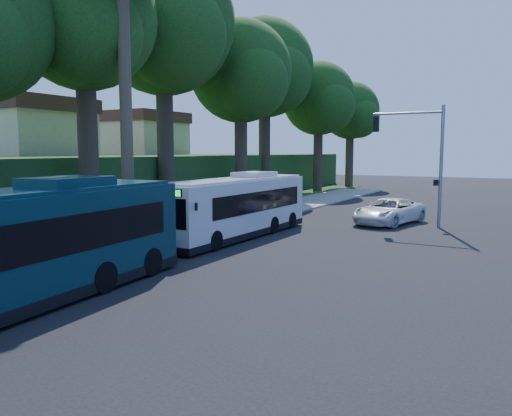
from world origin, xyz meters
The scene contains 17 objects.
ground centered at (0.00, 0.00, 0.00)m, with size 140.00×140.00×0.00m, color black.
sidewalk centered at (-7.30, 0.00, 0.06)m, with size 4.50×70.00×0.12m, color gray.
red_curb centered at (-5.00, -4.00, 0.07)m, with size 0.25×30.00×0.13m, color maroon.
grass_verge centered at (-13.00, 5.00, 0.03)m, with size 8.00×70.00×0.06m, color #234719.
bus_shelter centered at (-7.26, -2.86, 1.81)m, with size 3.20×1.51×2.55m.
stop_sign_pole centered at (-5.40, -5.00, 2.08)m, with size 0.35×0.06×3.17m.
traffic_signal_pole centered at (3.78, 10.00, 4.42)m, with size 4.10×0.30×7.00m.
hillside_backdrop centered at (-26.30, 15.10, 2.44)m, with size 24.00×60.00×8.80m.
tree_0 centered at (-12.40, -0.02, 11.20)m, with size 8.40×8.00×15.70m.
tree_1 centered at (-13.37, 7.98, 12.73)m, with size 10.50×10.00×18.26m.
tree_2 centered at (-11.89, 15.98, 10.48)m, with size 8.82×8.40×15.12m.
tree_3 centered at (-13.88, 23.98, 11.98)m, with size 10.08×9.60×17.28m.
tree_4 centered at (-11.40, 31.98, 9.73)m, with size 8.40×8.00×14.14m.
tree_5 centered at (-10.41, 39.99, 8.96)m, with size 7.35×7.00×12.86m.
white_bus centered at (-3.80, 1.74, 1.60)m, with size 2.57×11.06×3.28m.
teal_bus centered at (-3.20, -11.24, 1.76)m, with size 3.40×12.24×3.60m.
pickup centered at (1.88, 10.15, 0.77)m, with size 2.56×5.55×1.54m, color white.
Camera 1 is at (9.26, -20.09, 4.40)m, focal length 35.00 mm.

